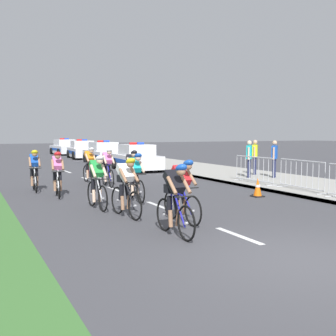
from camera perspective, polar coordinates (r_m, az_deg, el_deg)
name	(u,v)px	position (r m, az deg, el deg)	size (l,w,h in m)	color
ground_plane	(302,259)	(7.69, 17.63, -11.67)	(160.00, 160.00, 0.00)	#424247
sidewalk_slab	(215,171)	(22.93, 6.30, -0.45)	(4.53, 60.00, 0.12)	#A3A099
kerb_edge	(179,173)	(21.85, 1.45, -0.67)	(0.16, 60.00, 0.13)	#9E9E99
lane_markings_centre	(134,197)	(14.29, -4.62, -3.85)	(0.14, 21.60, 0.01)	white
cyclist_lead	(175,199)	(8.76, 0.97, -4.16)	(0.42, 1.72, 1.56)	black
cyclist_second	(182,190)	(10.04, 1.94, -3.00)	(0.43, 1.72, 1.56)	black
cyclist_third	(126,187)	(10.76, -5.67, -2.51)	(0.45, 1.72, 1.56)	black
cyclist_fourth	(97,181)	(12.02, -9.54, -1.77)	(0.42, 1.72, 1.56)	black
cyclist_fifth	(135,177)	(13.17, -4.42, -1.15)	(0.43, 1.72, 1.56)	black
cyclist_sixth	(132,171)	(15.24, -4.87, -0.34)	(0.44, 1.72, 1.56)	black
cyclist_seventh	(57,174)	(14.57, -14.68, -0.72)	(0.46, 1.72, 1.56)	black
cyclist_eighth	(108,167)	(16.97, -8.13, 0.15)	(0.43, 1.72, 1.56)	black
cyclist_ninth	(34,170)	(16.18, -17.57, -0.25)	(0.43, 1.72, 1.56)	black
cyclist_tenth	(90,165)	(18.31, -10.52, 0.46)	(0.43, 1.72, 1.56)	black
police_car_nearest	(136,158)	(24.14, -4.31, 1.30)	(2.16, 4.48, 1.59)	white
police_car_second	(103,153)	(30.12, -8.76, 1.96)	(2.00, 4.40, 1.59)	silver
police_car_third	(82,150)	(35.77, -11.54, 2.36)	(2.23, 4.51, 1.59)	white
police_car_furthest	(64,148)	(42.36, -13.82, 2.68)	(2.20, 4.50, 1.59)	silver
crowd_barrier_middle	(301,176)	(15.52, 17.53, -0.98)	(0.64, 2.32, 1.07)	#B7BABF
crowd_barrier_rear	(254,170)	(17.34, 11.53, -0.26)	(0.55, 2.32, 1.07)	#B7BABF
traffic_cone_near	(258,188)	(14.47, 11.99, -2.60)	(0.36, 0.36, 0.64)	black
spectator_closest	(255,155)	(20.76, 11.64, 1.77)	(0.42, 0.43, 1.68)	#23284C
spectator_middle	(274,156)	(19.61, 14.15, 1.54)	(0.45, 0.40, 1.68)	#23284C
spectator_back	(249,156)	(19.38, 10.88, 1.57)	(0.42, 0.43, 1.68)	#23284C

